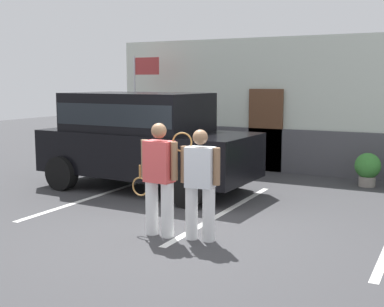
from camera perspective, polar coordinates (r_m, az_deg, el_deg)
The scene contains 9 objects.
ground_plane at distance 7.86m, azimuth -1.68°, elevation -8.87°, with size 40.00×40.00×0.00m, color #38383A.
parking_stripe_0 at distance 10.50m, azimuth -10.49°, elevation -4.65°, with size 0.12×4.40×0.01m, color silver.
parking_stripe_1 at distance 9.10m, azimuth 3.73°, elevation -6.51°, with size 0.12×4.40×0.01m, color silver.
house_frontage at distance 13.12m, azimuth 11.07°, elevation 4.89°, with size 9.79×0.40×3.39m.
parked_suv at distance 10.85m, azimuth -5.52°, elevation 1.98°, with size 4.68×2.32×2.05m.
tennis_player_man at distance 7.55m, azimuth -3.71°, elevation -2.77°, with size 0.88×0.28×1.69m.
tennis_player_woman at distance 7.33m, azimuth 0.88°, elevation -3.30°, with size 0.74×0.29×1.62m.
potted_plant_by_porch at distance 11.81m, azimuth 19.05°, elevation -1.53°, with size 0.56×0.56×0.74m.
flag_pole at distance 13.84m, azimuth -5.76°, elevation 7.08°, with size 0.80×0.05×2.97m.
Camera 1 is at (3.64, -6.58, 2.29)m, focal length 47.68 mm.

